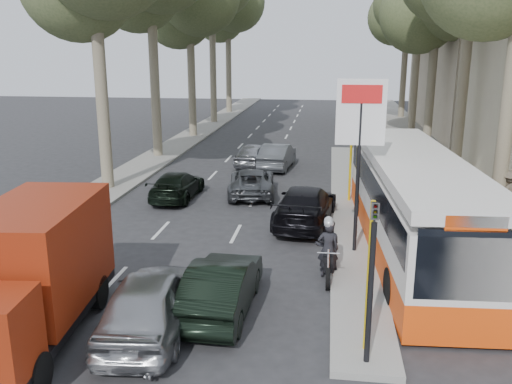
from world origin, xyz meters
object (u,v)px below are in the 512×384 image
(red_truck, at_px, (30,272))
(motorcycle, at_px, (328,249))
(dark_hatchback, at_px, (222,286))
(silver_hatchback, at_px, (150,302))
(city_bus, at_px, (413,202))

(red_truck, bearing_deg, motorcycle, 28.74)
(red_truck, distance_m, motorcycle, 8.04)
(motorcycle, bearing_deg, dark_hatchback, -136.12)
(silver_hatchback, relative_size, dark_hatchback, 1.08)
(silver_hatchback, relative_size, city_bus, 0.36)
(city_bus, height_order, motorcycle, city_bus)
(silver_hatchback, bearing_deg, city_bus, -142.41)
(dark_hatchback, relative_size, red_truck, 0.71)
(red_truck, relative_size, motorcycle, 2.77)
(red_truck, xyz_separation_m, city_bus, (9.27, 6.79, 0.08))
(motorcycle, bearing_deg, red_truck, -146.89)
(dark_hatchback, relative_size, motorcycle, 1.96)
(city_bus, distance_m, motorcycle, 3.62)
(city_bus, xyz_separation_m, motorcycle, (-2.66, -2.29, -0.88))
(red_truck, xyz_separation_m, motorcycle, (6.61, 4.50, -0.79))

